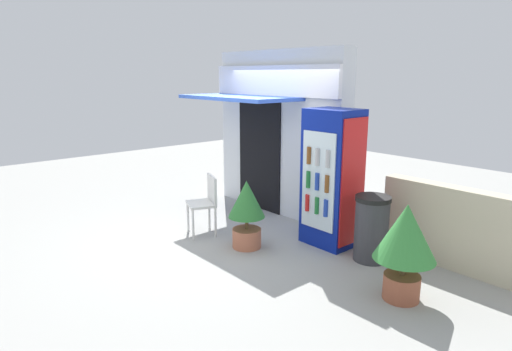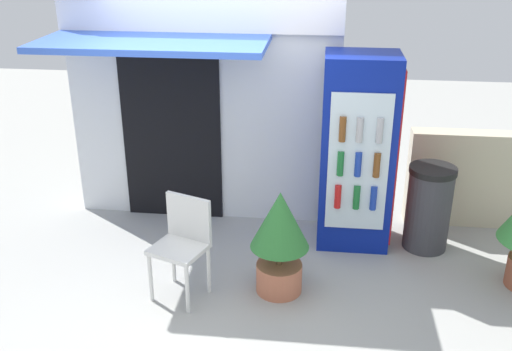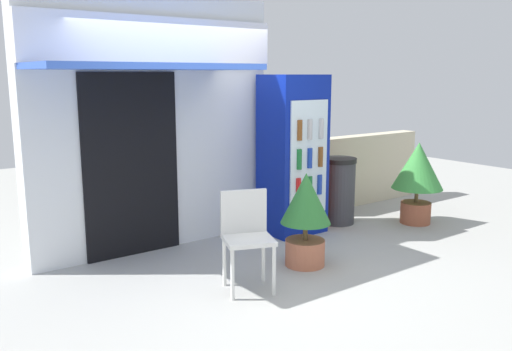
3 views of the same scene
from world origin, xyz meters
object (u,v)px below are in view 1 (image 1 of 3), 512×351
Objects in this scene: potted_plant_near_shop at (247,209)px; trash_bin at (371,228)px; drink_cooler at (332,178)px; potted_plant_curbside at (405,240)px; plastic_chair at (206,200)px.

potted_plant_near_shop is 1.72m from trash_bin.
drink_cooler is at bearing 175.50° from trash_bin.
drink_cooler reaches higher than potted_plant_curbside.
plastic_chair is at bearing -171.70° from potted_plant_curbside.
potted_plant_curbside reaches higher than potted_plant_near_shop.
plastic_chair is 1.03× the size of trash_bin.
potted_plant_curbside is (2.26, 0.33, 0.12)m from potted_plant_near_shop.
potted_plant_near_shop is (-0.69, -1.01, -0.41)m from drink_cooler.
trash_bin is (-0.84, 0.63, -0.25)m from potted_plant_curbside.
plastic_chair is 3.13m from potted_plant_curbside.
trash_bin is at bearing -4.50° from drink_cooler.
plastic_chair is 0.84m from potted_plant_near_shop.
drink_cooler is at bearing 156.53° from potted_plant_curbside.
drink_cooler is at bearing 55.82° from potted_plant_near_shop.
potted_plant_curbside is at bearing -36.76° from trash_bin.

